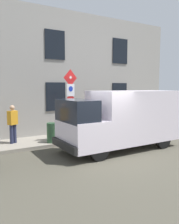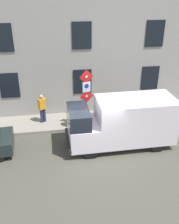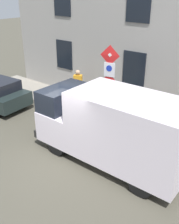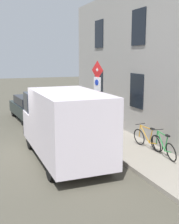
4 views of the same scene
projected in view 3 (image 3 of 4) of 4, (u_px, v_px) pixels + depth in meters
ground_plane at (65, 155)px, 9.52m from camera, size 80.00×80.00×0.00m
sidewalk_slab at (119, 119)px, 11.95m from camera, size 2.08×17.50×0.14m
building_facade at (140, 40)px, 11.52m from camera, size 0.75×15.50×6.73m
sign_post_stacked at (109, 77)px, 10.46m from camera, size 0.20×0.55×3.21m
delivery_van at (113, 127)px, 8.62m from camera, size 2.04×5.34×2.50m
bicycle_orange at (163, 118)px, 11.06m from camera, size 0.47×1.71×0.89m
pedestrian at (78, 86)px, 12.97m from camera, size 0.43×0.48×1.72m
litter_bin at (93, 108)px, 11.77m from camera, size 0.44×0.44×0.90m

